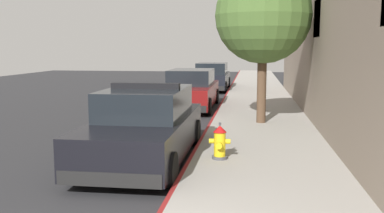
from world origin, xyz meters
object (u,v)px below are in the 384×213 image
(parked_car_dark_far, at_px, (212,77))
(street_tree, at_px, (263,16))
(police_cruiser, at_px, (145,127))
(parked_car_silver_ahead, at_px, (191,90))
(fire_hydrant, at_px, (220,142))

(parked_car_dark_far, bearing_deg, street_tree, -77.37)
(parked_car_dark_far, xyz_separation_m, street_tree, (2.60, -11.60, 2.63))
(police_cruiser, xyz_separation_m, parked_car_dark_far, (-0.05, 15.95, -0.00))
(police_cruiser, relative_size, street_tree, 1.03)
(parked_car_dark_far, distance_m, street_tree, 12.18)
(parked_car_dark_far, bearing_deg, parked_car_silver_ahead, -90.84)
(parked_car_dark_far, relative_size, fire_hydrant, 6.37)
(street_tree, bearing_deg, parked_car_silver_ahead, 125.31)
(police_cruiser, height_order, parked_car_silver_ahead, police_cruiser)
(police_cruiser, distance_m, parked_car_silver_ahead, 8.18)
(parked_car_silver_ahead, xyz_separation_m, parked_car_dark_far, (0.11, 7.77, 0.00))
(parked_car_silver_ahead, distance_m, parked_car_dark_far, 7.77)
(parked_car_silver_ahead, distance_m, street_tree, 5.38)
(police_cruiser, height_order, fire_hydrant, police_cruiser)
(fire_hydrant, bearing_deg, police_cruiser, 172.33)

